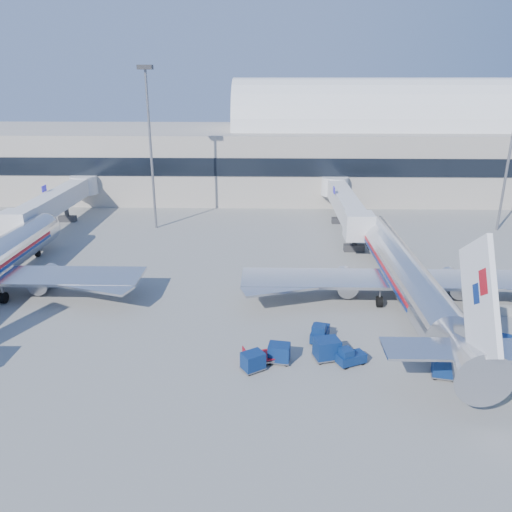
{
  "coord_description": "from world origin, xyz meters",
  "views": [
    {
      "loc": [
        -3.47,
        -40.65,
        20.92
      ],
      "look_at": [
        -4.61,
        6.0,
        4.24
      ],
      "focal_mm": 35.0,
      "sensor_mm": 36.0,
      "label": 1
    }
  ],
  "objects_px": {
    "tug_lead": "(350,357)",
    "jetbridge_near": "(344,202)",
    "jetbridge_mid": "(59,200)",
    "cart_train_c": "(253,361)",
    "airliner_main": "(406,275)",
    "mast_west": "(149,125)",
    "cart_solo_far": "(496,346)",
    "tug_right": "(434,340)",
    "cart_train_b": "(279,353)",
    "cart_solo_near": "(445,367)",
    "tug_left": "(320,333)",
    "cart_train_a": "(327,349)",
    "barrier_near": "(497,311)",
    "cart_open_red": "(260,358)"
  },
  "relations": [
    {
      "from": "barrier_near",
      "to": "jetbridge_mid",
      "type": "bearing_deg",
      "value": 151.2
    },
    {
      "from": "tug_right",
      "to": "cart_open_red",
      "type": "xyz_separation_m",
      "value": [
        -14.28,
        -2.7,
        -0.21
      ]
    },
    {
      "from": "mast_west",
      "to": "cart_solo_near",
      "type": "bearing_deg",
      "value": -52.39
    },
    {
      "from": "mast_west",
      "to": "cart_open_red",
      "type": "height_order",
      "value": "mast_west"
    },
    {
      "from": "jetbridge_mid",
      "to": "cart_train_b",
      "type": "xyz_separation_m",
      "value": [
        31.9,
        -37.52,
        -3.11
      ]
    },
    {
      "from": "jetbridge_mid",
      "to": "cart_train_c",
      "type": "xyz_separation_m",
      "value": [
        29.91,
        -38.74,
        -3.14
      ]
    },
    {
      "from": "jetbridge_mid",
      "to": "cart_train_a",
      "type": "height_order",
      "value": "jetbridge_mid"
    },
    {
      "from": "barrier_near",
      "to": "jetbridge_near",
      "type": "bearing_deg",
      "value": 109.85
    },
    {
      "from": "barrier_near",
      "to": "tug_right",
      "type": "relative_size",
      "value": 1.21
    },
    {
      "from": "cart_train_b",
      "to": "cart_solo_far",
      "type": "xyz_separation_m",
      "value": [
        17.15,
        1.09,
        0.19
      ]
    },
    {
      "from": "mast_west",
      "to": "cart_open_red",
      "type": "relative_size",
      "value": 8.16
    },
    {
      "from": "cart_solo_far",
      "to": "cart_train_a",
      "type": "bearing_deg",
      "value": -155.4
    },
    {
      "from": "jetbridge_near",
      "to": "cart_solo_far",
      "type": "distance_m",
      "value": 37.22
    },
    {
      "from": "cart_train_a",
      "to": "cart_solo_near",
      "type": "height_order",
      "value": "cart_train_a"
    },
    {
      "from": "jetbridge_mid",
      "to": "barrier_near",
      "type": "xyz_separation_m",
      "value": [
        52.4,
        -28.81,
        -3.48
      ]
    },
    {
      "from": "barrier_near",
      "to": "tug_right",
      "type": "height_order",
      "value": "tug_right"
    },
    {
      "from": "cart_solo_near",
      "to": "mast_west",
      "type": "bearing_deg",
      "value": 139.67
    },
    {
      "from": "mast_west",
      "to": "cart_train_b",
      "type": "bearing_deg",
      "value": -64.51
    },
    {
      "from": "jetbridge_near",
      "to": "jetbridge_mid",
      "type": "height_order",
      "value": "same"
    },
    {
      "from": "cart_train_b",
      "to": "cart_solo_near",
      "type": "height_order",
      "value": "cart_solo_near"
    },
    {
      "from": "tug_left",
      "to": "tug_lead",
      "type": "bearing_deg",
      "value": -135.0
    },
    {
      "from": "tug_right",
      "to": "cart_train_b",
      "type": "height_order",
      "value": "cart_train_b"
    },
    {
      "from": "airliner_main",
      "to": "mast_west",
      "type": "distance_m",
      "value": 41.12
    },
    {
      "from": "tug_right",
      "to": "cart_train_b",
      "type": "relative_size",
      "value": 1.29
    },
    {
      "from": "cart_solo_near",
      "to": "jetbridge_near",
      "type": "bearing_deg",
      "value": 105.06
    },
    {
      "from": "tug_lead",
      "to": "cart_train_c",
      "type": "distance_m",
      "value": 7.54
    },
    {
      "from": "tug_left",
      "to": "cart_train_a",
      "type": "relative_size",
      "value": 1.2
    },
    {
      "from": "tug_left",
      "to": "cart_train_c",
      "type": "bearing_deg",
      "value": 146.82
    },
    {
      "from": "jetbridge_near",
      "to": "cart_train_c",
      "type": "xyz_separation_m",
      "value": [
        -12.09,
        -38.74,
        -3.14
      ]
    },
    {
      "from": "cart_solo_near",
      "to": "cart_train_c",
      "type": "bearing_deg",
      "value": -170.25
    },
    {
      "from": "jetbridge_mid",
      "to": "cart_open_red",
      "type": "xyz_separation_m",
      "value": [
        30.4,
        -37.66,
        -3.48
      ]
    },
    {
      "from": "cart_train_b",
      "to": "cart_train_c",
      "type": "distance_m",
      "value": 2.34
    },
    {
      "from": "tug_lead",
      "to": "cart_train_a",
      "type": "bearing_deg",
      "value": 133.65
    },
    {
      "from": "cart_train_c",
      "to": "jetbridge_near",
      "type": "bearing_deg",
      "value": 39.75
    },
    {
      "from": "tug_right",
      "to": "tug_left",
      "type": "xyz_separation_m",
      "value": [
        -9.3,
        0.89,
        0.09
      ]
    },
    {
      "from": "jetbridge_mid",
      "to": "barrier_near",
      "type": "height_order",
      "value": "jetbridge_mid"
    },
    {
      "from": "barrier_near",
      "to": "tug_lead",
      "type": "height_order",
      "value": "tug_lead"
    },
    {
      "from": "tug_lead",
      "to": "jetbridge_near",
      "type": "bearing_deg",
      "value": 58.42
    },
    {
      "from": "jetbridge_mid",
      "to": "mast_west",
      "type": "xyz_separation_m",
      "value": [
        14.4,
        -0.81,
        10.86
      ]
    },
    {
      "from": "jetbridge_mid",
      "to": "cart_solo_far",
      "type": "bearing_deg",
      "value": -36.6
    },
    {
      "from": "airliner_main",
      "to": "tug_lead",
      "type": "bearing_deg",
      "value": -121.57
    },
    {
      "from": "mast_west",
      "to": "cart_train_b",
      "type": "distance_m",
      "value": 43.0
    },
    {
      "from": "mast_west",
      "to": "tug_left",
      "type": "distance_m",
      "value": 41.75
    },
    {
      "from": "airliner_main",
      "to": "barrier_near",
      "type": "bearing_deg",
      "value": -17.39
    },
    {
      "from": "tug_right",
      "to": "cart_train_a",
      "type": "bearing_deg",
      "value": -132.49
    },
    {
      "from": "jetbridge_mid",
      "to": "mast_west",
      "type": "height_order",
      "value": "mast_west"
    },
    {
      "from": "airliner_main",
      "to": "tug_right",
      "type": "relative_size",
      "value": 15.08
    },
    {
      "from": "tug_lead",
      "to": "cart_train_c",
      "type": "xyz_separation_m",
      "value": [
        -7.48,
        -1.02,
        0.13
      ]
    },
    {
      "from": "cart_train_a",
      "to": "jetbridge_near",
      "type": "bearing_deg",
      "value": 64.79
    },
    {
      "from": "mast_west",
      "to": "cart_solo_far",
      "type": "xyz_separation_m",
      "value": [
        34.65,
        -35.62,
        -13.79
      ]
    }
  ]
}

